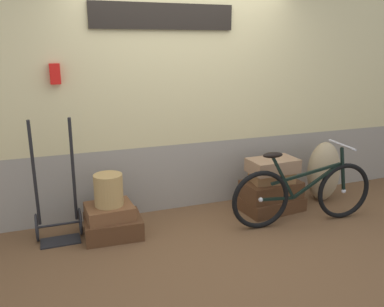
{
  "coord_description": "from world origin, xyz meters",
  "views": [
    {
      "loc": [
        -1.48,
        -3.51,
        1.91
      ],
      "look_at": [
        -0.11,
        0.21,
        0.82
      ],
      "focal_mm": 37.55,
      "sensor_mm": 36.0,
      "label": 1
    }
  ],
  "objects": [
    {
      "name": "station_building",
      "position": [
        0.01,
        0.85,
        1.41
      ],
      "size": [
        7.32,
        0.74,
        2.82
      ],
      "color": "gray",
      "rests_on": "ground"
    },
    {
      "name": "burlap_sack",
      "position": [
        1.69,
        0.36,
        0.37
      ],
      "size": [
        0.41,
        0.35,
        0.75
      ],
      "primitive_type": "ellipsoid",
      "color": "#9E8966",
      "rests_on": "ground"
    },
    {
      "name": "suitcase_0",
      "position": [
        -0.94,
        0.3,
        0.1
      ],
      "size": [
        0.59,
        0.49,
        0.2
      ],
      "primitive_type": "cube",
      "rotation": [
        0.0,
        0.0,
        -0.05
      ],
      "color": "#4C2D19",
      "rests_on": "ground"
    },
    {
      "name": "wicker_basket",
      "position": [
        -0.96,
        0.31,
        0.49
      ],
      "size": [
        0.29,
        0.29,
        0.32
      ],
      "primitive_type": "cylinder",
      "color": "#A8844C",
      "rests_on": "suitcase_1"
    },
    {
      "name": "ground",
      "position": [
        0.0,
        0.0,
        -0.03
      ],
      "size": [
        9.32,
        5.2,
        0.06
      ],
      "primitive_type": "cube",
      "color": "brown"
    },
    {
      "name": "suitcase_5",
      "position": [
        0.91,
        0.29,
        0.56
      ],
      "size": [
        0.57,
        0.37,
        0.15
      ],
      "primitive_type": "cube",
      "rotation": [
        0.0,
        0.0,
        0.04
      ],
      "color": "#937051",
      "rests_on": "suitcase_4"
    },
    {
      "name": "suitcase_2",
      "position": [
        0.93,
        0.3,
        0.08
      ],
      "size": [
        0.74,
        0.51,
        0.16
      ],
      "primitive_type": "cube",
      "rotation": [
        0.0,
        0.0,
        0.1
      ],
      "color": "#4C2D19",
      "rests_on": "ground"
    },
    {
      "name": "suitcase_4",
      "position": [
        0.92,
        0.31,
        0.42
      ],
      "size": [
        0.5,
        0.35,
        0.13
      ],
      "primitive_type": "cube",
      "rotation": [
        0.0,
        0.0,
        -0.11
      ],
      "color": "olive",
      "rests_on": "suitcase_3"
    },
    {
      "name": "suitcase_3",
      "position": [
        0.92,
        0.31,
        0.26
      ],
      "size": [
        0.68,
        0.44,
        0.2
      ],
      "primitive_type": "cube",
      "rotation": [
        0.0,
        0.0,
        0.06
      ],
      "color": "#4C2D19",
      "rests_on": "suitcase_2"
    },
    {
      "name": "suitcase_1",
      "position": [
        -0.96,
        0.31,
        0.27
      ],
      "size": [
        0.48,
        0.41,
        0.14
      ],
      "primitive_type": "cube",
      "rotation": [
        0.0,
        0.0,
        0.05
      ],
      "color": "brown",
      "rests_on": "suitcase_0"
    },
    {
      "name": "bicycle",
      "position": [
        1.05,
        -0.11,
        0.35
      ],
      "size": [
        1.64,
        0.46,
        0.87
      ],
      "color": "black",
      "rests_on": "ground"
    },
    {
      "name": "luggage_trolley",
      "position": [
        -1.46,
        0.43,
        0.28
      ],
      "size": [
        0.44,
        0.36,
        1.24
      ],
      "color": "black",
      "rests_on": "ground"
    }
  ]
}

